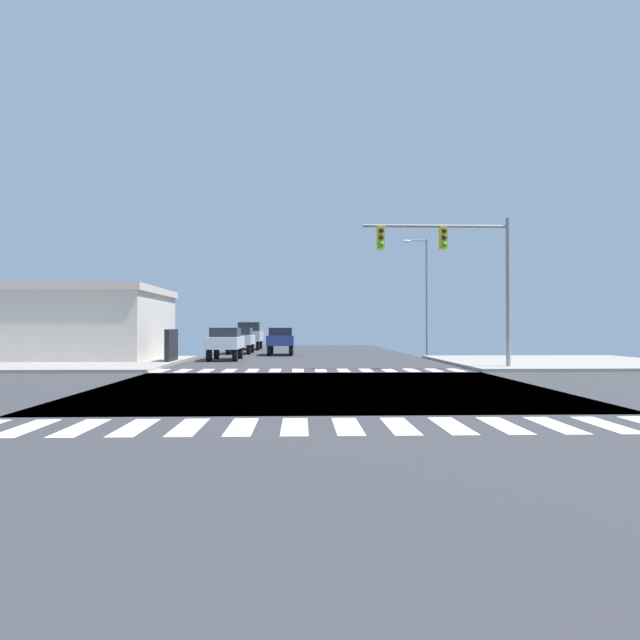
% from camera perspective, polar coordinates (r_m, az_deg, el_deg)
% --- Properties ---
extents(ground, '(90.00, 90.00, 0.05)m').
position_cam_1_polar(ground, '(18.49, 0.08, -6.66)').
color(ground, '#323236').
extents(sidewalk_corner_ne, '(12.00, 12.00, 0.14)m').
position_cam_1_polar(sidewalk_corner_ne, '(33.35, 22.28, -3.81)').
color(sidewalk_corner_ne, gray).
rests_on(sidewalk_corner_ne, ground).
extents(sidewalk_corner_nw, '(12.00, 12.00, 0.14)m').
position_cam_1_polar(sidewalk_corner_nw, '(32.85, -24.08, -3.85)').
color(sidewalk_corner_nw, gray).
rests_on(sidewalk_corner_nw, ground).
extents(crosswalk_near, '(13.50, 2.00, 0.01)m').
position_cam_1_polar(crosswalk_near, '(11.24, 0.11, -10.33)').
color(crosswalk_near, white).
rests_on(crosswalk_near, ground).
extents(crosswalk_far, '(13.50, 2.00, 0.01)m').
position_cam_1_polar(crosswalk_far, '(25.75, -1.05, -4.93)').
color(crosswalk_far, white).
rests_on(crosswalk_far, ground).
extents(traffic_signal_mast, '(6.68, 0.55, 6.86)m').
position_cam_1_polar(traffic_signal_mast, '(27.13, 12.84, 6.02)').
color(traffic_signal_mast, gray).
rests_on(traffic_signal_mast, ground).
extents(street_lamp, '(1.78, 0.32, 8.02)m').
position_cam_1_polar(street_lamp, '(41.03, 10.06, 3.33)').
color(street_lamp, gray).
rests_on(street_lamp, ground).
extents(bank_building, '(16.00, 9.24, 4.21)m').
position_cam_1_polar(bank_building, '(37.64, -26.04, -0.33)').
color(bank_building, beige).
rests_on(bank_building, ground).
extents(sedan_nearside_1, '(1.80, 4.30, 1.88)m').
position_cam_1_polar(sedan_nearside_1, '(40.38, -3.85, -1.84)').
color(sedan_nearside_1, black).
rests_on(sedan_nearside_1, ground).
extents(pickup_farside_1, '(2.00, 5.10, 2.35)m').
position_cam_1_polar(pickup_farside_1, '(50.63, -6.86, -1.42)').
color(pickup_farside_1, black).
rests_on(pickup_farside_1, ground).
extents(sedan_crossing_2, '(1.80, 4.30, 1.88)m').
position_cam_1_polar(sedan_crossing_2, '(42.81, -7.77, -1.78)').
color(sedan_crossing_2, black).
rests_on(sedan_crossing_2, ground).
extents(sedan_inner_5, '(1.80, 4.30, 1.88)m').
position_cam_1_polar(sedan_inner_5, '(34.36, -9.21, -2.02)').
color(sedan_inner_5, black).
rests_on(sedan_inner_5, ground).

